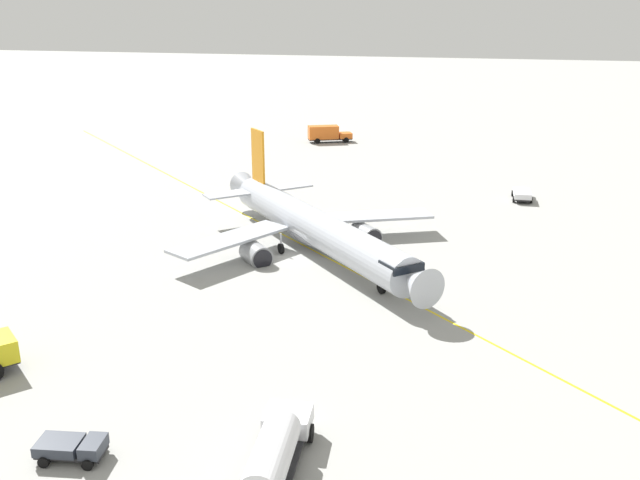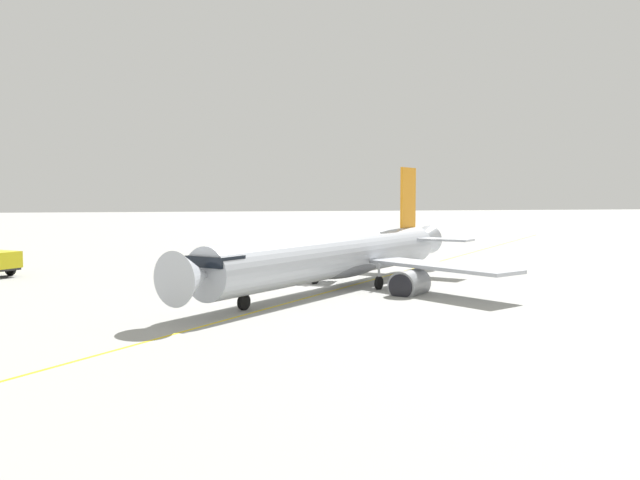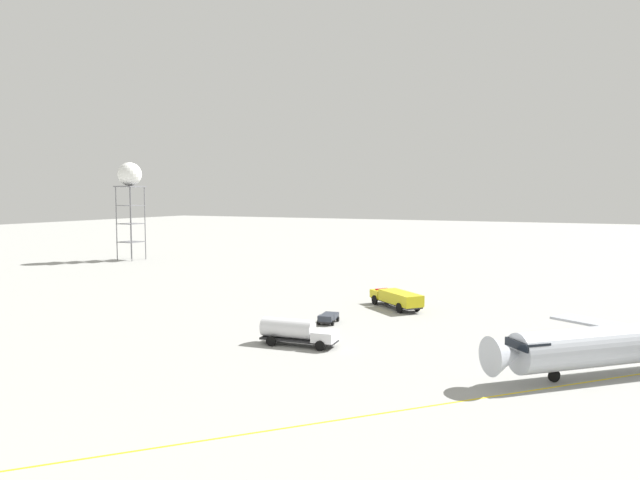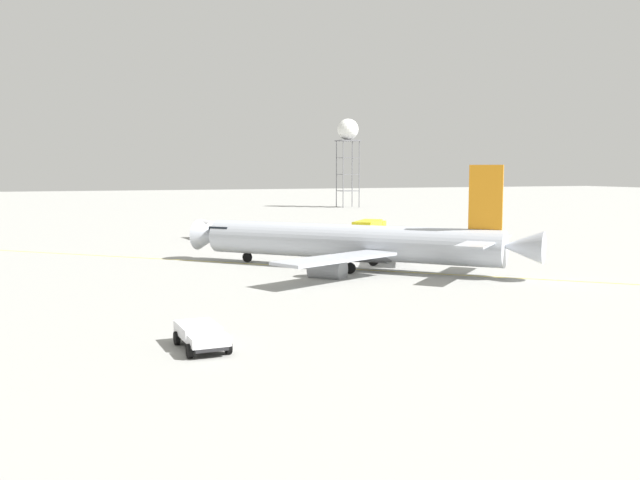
{
  "view_description": "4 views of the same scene",
  "coord_description": "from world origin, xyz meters",
  "px_view_note": "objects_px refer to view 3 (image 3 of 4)",
  "views": [
    {
      "loc": [
        -63.89,
        -19.23,
        24.2
      ],
      "look_at": [
        -0.76,
        -2.69,
        2.28
      ],
      "focal_mm": 39.0,
      "sensor_mm": 36.0,
      "label": 1
    },
    {
      "loc": [
        -12.74,
        -54.07,
        7.72
      ],
      "look_at": [
        -0.3,
        -3.49,
        4.29
      ],
      "focal_mm": 36.42,
      "sensor_mm": 36.0,
      "label": 2
    },
    {
      "loc": [
        -3.49,
        -64.61,
        16.45
      ],
      "look_at": [
        -44.27,
        18.73,
        9.24
      ],
      "focal_mm": 33.14,
      "sensor_mm": 36.0,
      "label": 3
    },
    {
      "loc": [
        67.93,
        -30.37,
        10.22
      ],
      "look_at": [
        3.56,
        -5.52,
        3.34
      ],
      "focal_mm": 39.28,
      "sensor_mm": 36.0,
      "label": 4
    }
  ],
  "objects_px": {
    "fuel_tanker_truck": "(296,331)",
    "radar_tower": "(130,178)",
    "fire_tender_truck": "(397,298)",
    "baggage_truck_truck": "(328,318)"
  },
  "relations": [
    {
      "from": "baggage_truck_truck",
      "to": "fuel_tanker_truck",
      "type": "relative_size",
      "value": 0.46
    },
    {
      "from": "radar_tower",
      "to": "fuel_tanker_truck",
      "type": "bearing_deg",
      "value": -35.87
    },
    {
      "from": "baggage_truck_truck",
      "to": "fuel_tanker_truck",
      "type": "distance_m",
      "value": 11.69
    },
    {
      "from": "fire_tender_truck",
      "to": "baggage_truck_truck",
      "type": "xyz_separation_m",
      "value": [
        -4.68,
        -13.18,
        -0.83
      ]
    },
    {
      "from": "fire_tender_truck",
      "to": "radar_tower",
      "type": "bearing_deg",
      "value": 18.53
    },
    {
      "from": "radar_tower",
      "to": "fire_tender_truck",
      "type": "bearing_deg",
      "value": -21.11
    },
    {
      "from": "baggage_truck_truck",
      "to": "fuel_tanker_truck",
      "type": "bearing_deg",
      "value": -1.68
    },
    {
      "from": "fire_tender_truck",
      "to": "baggage_truck_truck",
      "type": "relative_size",
      "value": 2.44
    },
    {
      "from": "baggage_truck_truck",
      "to": "fuel_tanker_truck",
      "type": "xyz_separation_m",
      "value": [
        1.56,
        -11.56,
        0.84
      ]
    },
    {
      "from": "fuel_tanker_truck",
      "to": "radar_tower",
      "type": "distance_m",
      "value": 96.87
    }
  ]
}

